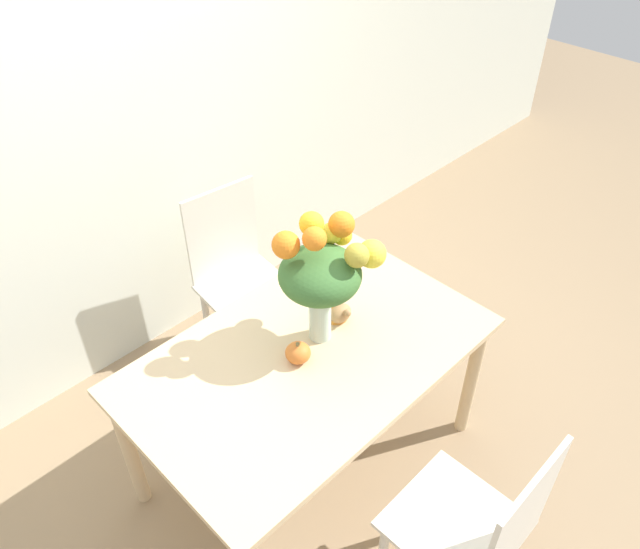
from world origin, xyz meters
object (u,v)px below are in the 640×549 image
flower_vase (323,271)px  turkey_figurine (338,311)px  pumpkin (298,353)px  dining_chair_far_side (475,532)px  dining_chair_near_window (239,277)px

flower_vase → turkey_figurine: size_ratio=4.03×
turkey_figurine → pumpkin: bearing=-169.3°
turkey_figurine → dining_chair_far_side: dining_chair_far_side is taller
flower_vase → turkey_figurine: (0.11, 0.02, -0.29)m
dining_chair_far_side → flower_vase: bearing=-100.0°
dining_chair_near_window → dining_chair_far_side: same height
flower_vase → dining_chair_near_window: size_ratio=0.57×
pumpkin → dining_chair_near_window: 0.89m
turkey_figurine → flower_vase: bearing=-170.4°
flower_vase → turkey_figurine: 0.31m
flower_vase → dining_chair_near_window: (0.15, 0.75, -0.56)m
flower_vase → dining_chair_far_side: flower_vase is taller
flower_vase → turkey_figurine: flower_vase is taller
turkey_figurine → dining_chair_far_side: size_ratio=0.14×
pumpkin → dining_chair_far_side: size_ratio=0.10×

